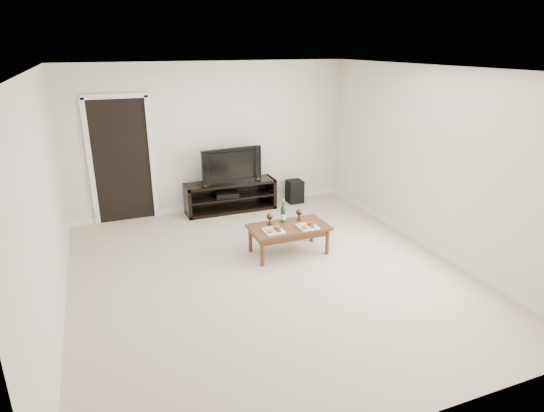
{
  "coord_description": "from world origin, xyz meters",
  "views": [
    {
      "loc": [
        -1.92,
        -5.0,
        2.87
      ],
      "look_at": [
        0.3,
        0.63,
        0.7
      ],
      "focal_mm": 30.0,
      "sensor_mm": 36.0,
      "label": 1
    }
  ],
  "objects_px": {
    "media_console": "(231,196)",
    "coffee_table": "(289,239)",
    "television": "(230,164)",
    "subwoofer": "(295,191)"
  },
  "relations": [
    {
      "from": "coffee_table",
      "to": "television",
      "type": "bearing_deg",
      "value": 97.55
    },
    {
      "from": "television",
      "to": "coffee_table",
      "type": "relative_size",
      "value": 0.99
    },
    {
      "from": "subwoofer",
      "to": "coffee_table",
      "type": "height_order",
      "value": "subwoofer"
    },
    {
      "from": "media_console",
      "to": "television",
      "type": "height_order",
      "value": "television"
    },
    {
      "from": "media_console",
      "to": "coffee_table",
      "type": "relative_size",
      "value": 1.46
    },
    {
      "from": "subwoofer",
      "to": "coffee_table",
      "type": "relative_size",
      "value": 0.38
    },
    {
      "from": "television",
      "to": "subwoofer",
      "type": "xyz_separation_m",
      "value": [
        1.27,
        0.01,
        -0.65
      ]
    },
    {
      "from": "media_console",
      "to": "coffee_table",
      "type": "xyz_separation_m",
      "value": [
        0.27,
        -2.01,
        -0.07
      ]
    },
    {
      "from": "subwoofer",
      "to": "coffee_table",
      "type": "bearing_deg",
      "value": -114.6
    },
    {
      "from": "television",
      "to": "coffee_table",
      "type": "distance_m",
      "value": 2.13
    }
  ]
}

